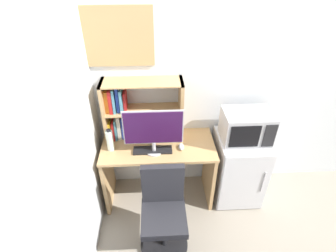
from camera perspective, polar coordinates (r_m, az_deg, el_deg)
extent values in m
cube|color=silver|center=(3.00, 24.89, 8.74)|extent=(6.40, 0.04, 2.60)
cube|color=silver|center=(1.53, -28.40, -19.90)|extent=(0.04, 4.40, 2.60)
cube|color=tan|center=(2.70, -2.16, -4.36)|extent=(1.17, 0.56, 0.03)
cube|color=tan|center=(3.01, -13.02, -10.34)|extent=(0.04, 0.50, 0.74)
cube|color=tan|center=(3.01, 8.99, -9.66)|extent=(0.04, 0.50, 0.74)
cube|color=tan|center=(2.68, -13.60, 3.04)|extent=(0.03, 0.26, 0.65)
cube|color=tan|center=(2.64, 2.81, 3.58)|extent=(0.03, 0.26, 0.65)
cube|color=tan|center=(2.48, -5.85, 9.59)|extent=(0.79, 0.26, 0.01)
cube|color=tan|center=(2.63, -5.47, 3.57)|extent=(0.73, 0.26, 0.01)
cube|color=gold|center=(2.80, -12.44, -0.50)|extent=(0.02, 0.21, 0.22)
cube|color=#B21E1E|center=(2.80, -11.79, -0.42)|extent=(0.02, 0.19, 0.22)
cube|color=teal|center=(2.79, -11.30, -0.21)|extent=(0.02, 0.18, 0.24)
cube|color=silver|center=(2.78, -10.63, 0.15)|extent=(0.04, 0.16, 0.27)
cube|color=navy|center=(2.78, -9.75, 0.06)|extent=(0.03, 0.15, 0.25)
cube|color=orange|center=(2.63, -13.18, 5.79)|extent=(0.04, 0.18, 0.23)
cube|color=#B21E1E|center=(2.61, -12.36, 5.88)|extent=(0.03, 0.21, 0.24)
cube|color=teal|center=(2.60, -11.68, 6.00)|extent=(0.02, 0.21, 0.25)
cube|color=navy|center=(2.60, -10.93, 6.24)|extent=(0.03, 0.18, 0.26)
cube|color=teal|center=(2.60, -10.17, 5.99)|extent=(0.02, 0.21, 0.24)
cube|color=#B21E1E|center=(2.62, -9.40, 5.73)|extent=(0.03, 0.15, 0.19)
cylinder|color=#B7B7BC|center=(2.60, -3.06, -5.53)|extent=(0.16, 0.16, 0.02)
cylinder|color=#B7B7BC|center=(2.56, -3.10, -4.48)|extent=(0.04, 0.04, 0.11)
cube|color=#B7B7BC|center=(2.43, -3.26, -0.31)|extent=(0.57, 0.01, 0.36)
cube|color=#33143D|center=(2.43, -3.26, -0.38)|extent=(0.55, 0.02, 0.34)
cube|color=black|center=(2.61, -3.38, -5.32)|extent=(0.39, 0.12, 0.02)
ellipsoid|color=silver|center=(2.63, 2.93, -4.56)|extent=(0.05, 0.11, 0.04)
cylinder|color=silver|center=(2.62, -12.62, -3.16)|extent=(0.07, 0.07, 0.22)
cylinder|color=black|center=(2.55, -12.97, -0.96)|extent=(0.04, 0.04, 0.02)
cube|color=silver|center=(3.06, 15.08, -8.77)|extent=(0.52, 0.52, 0.81)
cube|color=silver|center=(2.89, 16.51, -12.32)|extent=(0.50, 0.01, 0.78)
cylinder|color=#B2B2B7|center=(2.92, 20.15, -11.56)|extent=(0.01, 0.01, 0.28)
cube|color=#ADADB2|center=(2.72, 16.82, -0.05)|extent=(0.48, 0.34, 0.32)
cube|color=black|center=(2.57, 16.53, -2.29)|extent=(0.29, 0.01, 0.24)
cube|color=black|center=(2.66, 21.44, -2.06)|extent=(0.12, 0.01, 0.25)
cylinder|color=black|center=(2.83, -0.84, -24.63)|extent=(0.46, 0.46, 0.04)
cylinder|color=black|center=(2.65, -0.88, -22.36)|extent=(0.04, 0.04, 0.41)
cube|color=#232328|center=(2.47, -0.93, -19.51)|extent=(0.40, 0.40, 0.07)
cube|color=#232328|center=(2.40, -1.16, -12.54)|extent=(0.38, 0.06, 0.42)
cube|color=tan|center=(2.48, -11.15, 18.62)|extent=(0.66, 0.02, 0.53)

